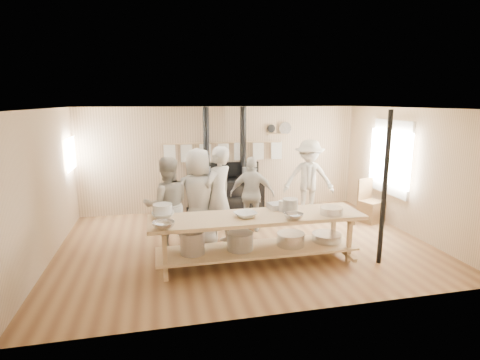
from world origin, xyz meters
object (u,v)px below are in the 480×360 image
Objects in this scene: prep_table at (257,234)px; roasting_pan at (281,206)px; chair at (370,209)px; cook_far_left at (218,197)px; cook_center at (199,198)px; stove at (225,192)px; cook_right at (252,194)px; cook_by_window at (309,179)px; cook_left at (167,205)px.

roasting_pan is at bearing 32.13° from prep_table.
prep_table is 3.56m from chair.
cook_center is (-0.37, 0.01, -0.01)m from cook_far_left.
stove is at bearing 137.30° from chair.
prep_table is 0.73m from roasting_pan.
cook_far_left is 1.21m from roasting_pan.
prep_table is at bearing 96.23° from cook_right.
prep_table is 1.39m from cook_center.
stove is 2.65× the size of chair.
chair is at bearing 26.64° from roasting_pan.
cook_by_window is at bearing -137.87° from cook_right.
cook_right is (0.33, -1.40, 0.28)m from stove.
roasting_pan is (1.39, -0.67, -0.05)m from cook_center.
cook_left is at bearing 164.51° from roasting_pan.
cook_right is at bearing 174.72° from cook_far_left.
cook_by_window reaches higher than cook_left.
cook_far_left is 1.04× the size of cook_by_window.
roasting_pan is at bearing -78.98° from stove.
cook_by_window reaches higher than cook_right.
cook_far_left is 0.97m from cook_left.
cook_right reaches higher than roasting_pan.
cook_center is at bearing 154.45° from roasting_pan.
stove reaches higher than cook_far_left.
roasting_pan is (-1.37, -2.00, -0.03)m from cook_by_window.
stove is 2.05m from cook_by_window.
cook_right is 1.31m from roasting_pan.
stove is at bearing 174.98° from cook_by_window.
cook_right reaches higher than chair.
prep_table is 2.05× the size of cook_left.
cook_by_window reaches higher than roasting_pan.
cook_far_left is at bearing 55.33° from cook_right.
cook_left is at bearing -141.69° from cook_by_window.
cook_left is 1.93m from cook_right.
stove is 1.48× the size of cook_left.
cook_left is 0.60m from cook_center.
cook_right is (0.33, 1.62, 0.28)m from prep_table.
chair is (3.15, 1.65, -0.23)m from prep_table.
stove reaches higher than cook_center.
cook_left is (-1.45, -2.14, 0.36)m from stove.
cook_by_window is (1.57, 0.71, 0.12)m from cook_right.
stove is 2.14m from cook_far_left.
stove is at bearing -115.72° from cook_center.
cook_left is at bearing 170.28° from chair.
stove reaches higher than roasting_pan.
cook_by_window is (2.39, 1.35, -0.03)m from cook_far_left.
cook_far_left is at bearing -103.75° from stove.
prep_table is 2.25× the size of cook_right.
cook_right is 3.68× the size of roasting_pan.
prep_table is 1.88× the size of cook_far_left.
prep_table is 3.67× the size of chair.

